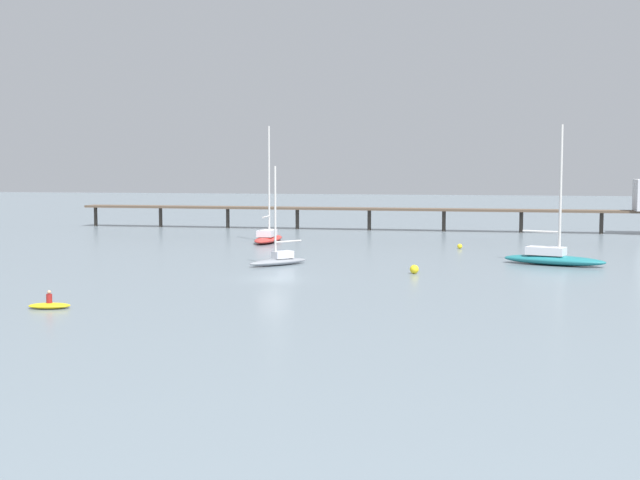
{
  "coord_description": "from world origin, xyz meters",
  "views": [
    {
      "loc": [
        16.84,
        -64.95,
        8.77
      ],
      "look_at": [
        0.0,
        18.29,
        1.5
      ],
      "focal_mm": 48.75,
      "sensor_mm": 36.0,
      "label": 1
    }
  ],
  "objects_px": {
    "pier": "(515,202)",
    "dinghy_yellow": "(49,305)",
    "sailboat_red": "(268,236)",
    "mooring_buoy_inner": "(414,269)",
    "mooring_buoy_mid": "(460,246)",
    "sailboat_teal": "(553,257)",
    "sailboat_gray": "(279,258)"
  },
  "relations": [
    {
      "from": "dinghy_yellow",
      "to": "mooring_buoy_mid",
      "type": "bearing_deg",
      "value": 62.2
    },
    {
      "from": "pier",
      "to": "mooring_buoy_inner",
      "type": "xyz_separation_m",
      "value": [
        -8.89,
        -46.67,
        -3.61
      ]
    },
    {
      "from": "pier",
      "to": "dinghy_yellow",
      "type": "distance_m",
      "value": 74.58
    },
    {
      "from": "dinghy_yellow",
      "to": "sailboat_red",
      "type": "bearing_deg",
      "value": 88.41
    },
    {
      "from": "sailboat_red",
      "to": "pier",
      "type": "bearing_deg",
      "value": 36.7
    },
    {
      "from": "sailboat_teal",
      "to": "dinghy_yellow",
      "type": "height_order",
      "value": "sailboat_teal"
    },
    {
      "from": "mooring_buoy_inner",
      "to": "mooring_buoy_mid",
      "type": "bearing_deg",
      "value": 82.91
    },
    {
      "from": "pier",
      "to": "mooring_buoy_inner",
      "type": "bearing_deg",
      "value": -100.78
    },
    {
      "from": "pier",
      "to": "sailboat_gray",
      "type": "relative_size",
      "value": 9.47
    },
    {
      "from": "sailboat_gray",
      "to": "mooring_buoy_mid",
      "type": "bearing_deg",
      "value": 50.81
    },
    {
      "from": "sailboat_teal",
      "to": "sailboat_gray",
      "type": "xyz_separation_m",
      "value": [
        -23.76,
        -4.97,
        -0.11
      ]
    },
    {
      "from": "sailboat_gray",
      "to": "mooring_buoy_inner",
      "type": "distance_m",
      "value": 12.88
    },
    {
      "from": "pier",
      "to": "mooring_buoy_inner",
      "type": "height_order",
      "value": "pier"
    },
    {
      "from": "pier",
      "to": "sailboat_gray",
      "type": "distance_m",
      "value": 47.98
    },
    {
      "from": "pier",
      "to": "sailboat_gray",
      "type": "height_order",
      "value": "sailboat_gray"
    },
    {
      "from": "sailboat_red",
      "to": "dinghy_yellow",
      "type": "xyz_separation_m",
      "value": [
        -1.32,
        -47.57,
        -0.52
      ]
    },
    {
      "from": "sailboat_gray",
      "to": "dinghy_yellow",
      "type": "bearing_deg",
      "value": -107.68
    },
    {
      "from": "dinghy_yellow",
      "to": "mooring_buoy_inner",
      "type": "relative_size",
      "value": 3.77
    },
    {
      "from": "sailboat_teal",
      "to": "mooring_buoy_inner",
      "type": "height_order",
      "value": "sailboat_teal"
    },
    {
      "from": "mooring_buoy_inner",
      "to": "sailboat_teal",
      "type": "bearing_deg",
      "value": 37.31
    },
    {
      "from": "sailboat_teal",
      "to": "mooring_buoy_inner",
      "type": "distance_m",
      "value": 14.4
    },
    {
      "from": "mooring_buoy_inner",
      "to": "mooring_buoy_mid",
      "type": "distance_m",
      "value": 22.43
    },
    {
      "from": "sailboat_gray",
      "to": "mooring_buoy_inner",
      "type": "relative_size",
      "value": 11.94
    },
    {
      "from": "mooring_buoy_mid",
      "to": "dinghy_yellow",
      "type": "bearing_deg",
      "value": -117.8
    },
    {
      "from": "mooring_buoy_inner",
      "to": "mooring_buoy_mid",
      "type": "xyz_separation_m",
      "value": [
        2.77,
        22.26,
        -0.1
      ]
    },
    {
      "from": "pier",
      "to": "dinghy_yellow",
      "type": "height_order",
      "value": "pier"
    },
    {
      "from": "sailboat_red",
      "to": "mooring_buoy_inner",
      "type": "bearing_deg",
      "value": -53.42
    },
    {
      "from": "sailboat_teal",
      "to": "mooring_buoy_inner",
      "type": "xyz_separation_m",
      "value": [
        -11.45,
        -8.73,
        -0.37
      ]
    },
    {
      "from": "pier",
      "to": "mooring_buoy_mid",
      "type": "height_order",
      "value": "pier"
    },
    {
      "from": "pier",
      "to": "sailboat_teal",
      "type": "height_order",
      "value": "sailboat_teal"
    },
    {
      "from": "mooring_buoy_mid",
      "to": "sailboat_teal",
      "type": "bearing_deg",
      "value": -57.31
    },
    {
      "from": "sailboat_teal",
      "to": "sailboat_gray",
      "type": "distance_m",
      "value": 24.28
    }
  ]
}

